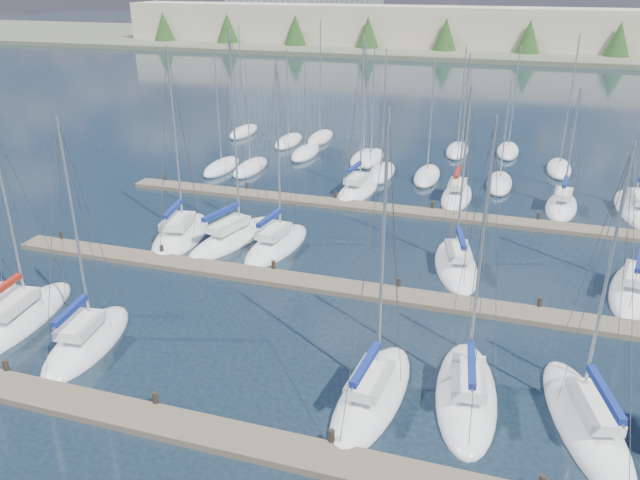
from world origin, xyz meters
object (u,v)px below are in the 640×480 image
(sailboat_i, at_px, (233,238))
(sailboat_j, at_px, (277,245))
(sailboat_c, at_px, (87,341))
(sailboat_b, at_px, (21,319))
(sailboat_h, at_px, (181,234))
(sailboat_l, at_px, (456,265))
(sailboat_m, at_px, (633,289))
(sailboat_d, at_px, (372,395))
(sailboat_q, at_px, (561,206))
(sailboat_e, at_px, (466,394))
(sailboat_f, at_px, (586,422))
(sailboat_r, at_px, (636,209))
(sailboat_o, at_px, (358,190))
(sailboat_p, at_px, (457,196))

(sailboat_i, distance_m, sailboat_j, 3.38)
(sailboat_c, height_order, sailboat_b, sailboat_c)
(sailboat_c, bearing_deg, sailboat_h, 92.29)
(sailboat_l, bearing_deg, sailboat_m, -13.11)
(sailboat_d, bearing_deg, sailboat_q, 77.75)
(sailboat_i, xyz_separation_m, sailboat_q, (22.48, 13.89, -0.01))
(sailboat_e, xyz_separation_m, sailboat_b, (-23.84, -0.61, -0.01))
(sailboat_i, relative_size, sailboat_q, 1.47)
(sailboat_f, bearing_deg, sailboat_h, 139.23)
(sailboat_q, distance_m, sailboat_b, 39.92)
(sailboat_b, bearing_deg, sailboat_c, -16.46)
(sailboat_f, height_order, sailboat_d, sailboat_d)
(sailboat_q, distance_m, sailboat_e, 27.48)
(sailboat_r, bearing_deg, sailboat_m, -101.38)
(sailboat_d, bearing_deg, sailboat_c, -174.28)
(sailboat_r, distance_m, sailboat_h, 35.56)
(sailboat_i, relative_size, sailboat_o, 1.10)
(sailboat_d, height_order, sailboat_j, sailboat_d)
(sailboat_e, height_order, sailboat_b, sailboat_e)
(sailboat_h, bearing_deg, sailboat_o, 43.23)
(sailboat_p, relative_size, sailboat_o, 0.91)
(sailboat_d, relative_size, sailboat_p, 1.10)
(sailboat_j, relative_size, sailboat_c, 1.07)
(sailboat_o, distance_m, sailboat_b, 29.18)
(sailboat_b, relative_size, sailboat_m, 1.03)
(sailboat_c, height_order, sailboat_l, sailboat_c)
(sailboat_p, distance_m, sailboat_q, 8.33)
(sailboat_e, bearing_deg, sailboat_i, 137.20)
(sailboat_p, relative_size, sailboat_b, 1.04)
(sailboat_f, xyz_separation_m, sailboat_o, (-16.67, 26.32, 0.01))
(sailboat_o, height_order, sailboat_b, sailboat_o)
(sailboat_f, xyz_separation_m, sailboat_d, (-8.99, -0.95, 0.01))
(sailboat_o, bearing_deg, sailboat_e, -59.78)
(sailboat_b, height_order, sailboat_m, sailboat_b)
(sailboat_c, relative_size, sailboat_l, 1.01)
(sailboat_f, bearing_deg, sailboat_p, 92.34)
(sailboat_h, bearing_deg, sailboat_e, -41.19)
(sailboat_q, bearing_deg, sailboat_r, 16.91)
(sailboat_p, bearing_deg, sailboat_d, -90.34)
(sailboat_e, bearing_deg, sailboat_o, 108.35)
(sailboat_j, bearing_deg, sailboat_b, -119.74)
(sailboat_p, height_order, sailboat_h, sailboat_h)
(sailboat_d, xyz_separation_m, sailboat_p, (0.66, 28.35, 0.00))
(sailboat_r, bearing_deg, sailboat_f, -104.62)
(sailboat_f, xyz_separation_m, sailboat_l, (-6.89, 13.77, -0.00))
(sailboat_d, distance_m, sailboat_l, 14.87)
(sailboat_p, distance_m, sailboat_j, 17.73)
(sailboat_l, bearing_deg, sailboat_c, -151.23)
(sailboat_d, xyz_separation_m, sailboat_i, (-13.49, 14.48, 0.00))
(sailboat_l, bearing_deg, sailboat_d, -110.39)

